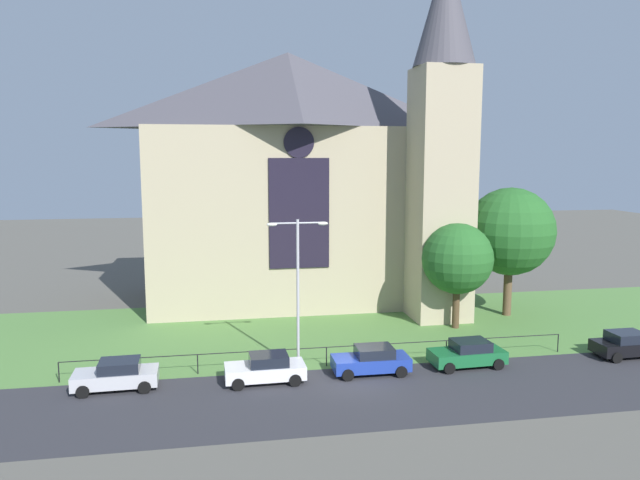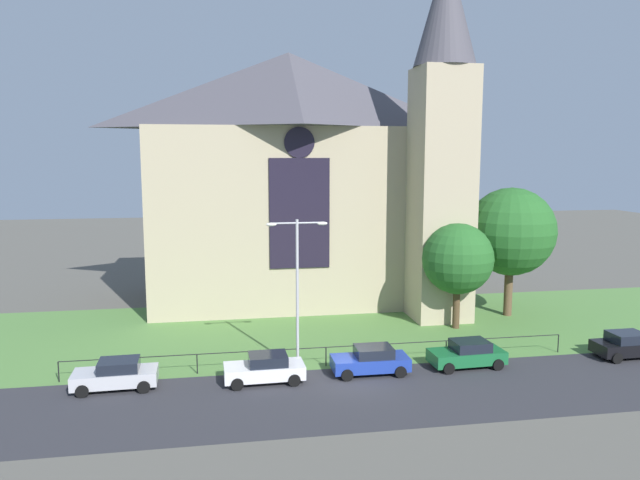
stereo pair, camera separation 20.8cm
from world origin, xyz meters
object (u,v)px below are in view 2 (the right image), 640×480
Objects in this scene: parked_car_blue at (371,360)px; parked_car_green at (467,354)px; parked_car_black at (629,345)px; streetlamp_near at (297,275)px; tree_right_far at (511,232)px; parked_car_white at (265,368)px; tree_right_near at (458,259)px; parked_car_silver at (116,375)px; church_building at (300,175)px.

parked_car_blue is 5.66m from parked_car_green.
parked_car_blue is 1.00× the size of parked_car_black.
parked_car_blue is at bearing -20.83° from streetlamp_near.
tree_right_far is at bearing -142.04° from parked_car_blue.
tree_right_far is at bearing -152.51° from parked_car_white.
tree_right_near is 8.85m from parked_car_green.
parked_car_green is (19.08, 0.02, 0.00)m from parked_car_silver.
parked_car_white is at bearing 175.76° from parked_car_silver.
parked_car_black is at bearing 178.49° from parked_car_silver.
parked_car_white is (-1.97, -1.75, -4.60)m from streetlamp_near.
parked_car_white is at bearing -0.36° from parked_car_green.
church_building is 26.47m from parked_car_black.
tree_right_near is at bearing -136.26° from parked_car_blue.
parked_car_black is at bearing -44.29° from tree_right_near.
parked_car_silver is 0.99× the size of parked_car_green.
parked_car_silver is 1.01× the size of parked_car_black.
parked_car_black is at bearing -179.44° from parked_car_blue.
parked_car_blue is at bearing -1.16° from parked_car_green.
streetlamp_near is at bearing -173.25° from parked_car_silver.
streetlamp_near reaches higher than parked_car_silver.
parked_car_silver is at bearing -160.78° from tree_right_near.
parked_car_green is at bearing 178.94° from parked_car_black.
parked_car_black is at bearing -45.80° from church_building.
parked_car_silver is 13.42m from parked_car_blue.
parked_car_black is at bearing 179.64° from parked_car_white.
parked_car_green is (11.48, 0.40, 0.00)m from parked_car_white.
tree_right_far is at bearing -160.75° from parked_car_silver.
church_building is 14.92m from tree_right_near.
parked_car_white is (-4.38, -18.02, -9.53)m from church_building.
parked_car_silver is at bearing -171.85° from streetlamp_near.
church_building is 16.95m from tree_right_far.
tree_right_near is 11.79m from parked_car_blue.
streetlamp_near is 1.99× the size of parked_car_silver.
parked_car_black is (17.21, -17.70, -9.53)m from church_building.
tree_right_near reaches higher than parked_car_green.
tree_right_far reaches higher than streetlamp_near.
streetlamp_near is at bearing -20.41° from parked_car_blue.
streetlamp_near is at bearing -153.05° from tree_right_far.
tree_right_near is at bearing -46.98° from church_building.
parked_car_silver and parked_car_white have the same top height.
parked_car_white is at bearing -179.78° from parked_car_black.
church_building is 6.14× the size of parked_car_white.
tree_right_near is at bearing -162.18° from parked_car_silver.
parked_car_green is at bearing -126.91° from tree_right_far.
tree_right_far is at bearing -27.54° from church_building.
church_building is at bearing 133.02° from tree_right_near.
church_building reaches higher than tree_right_far.
church_building is 23.36m from parked_car_silver.
parked_car_white is 0.99× the size of parked_car_green.
parked_car_blue and parked_car_green have the same top height.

